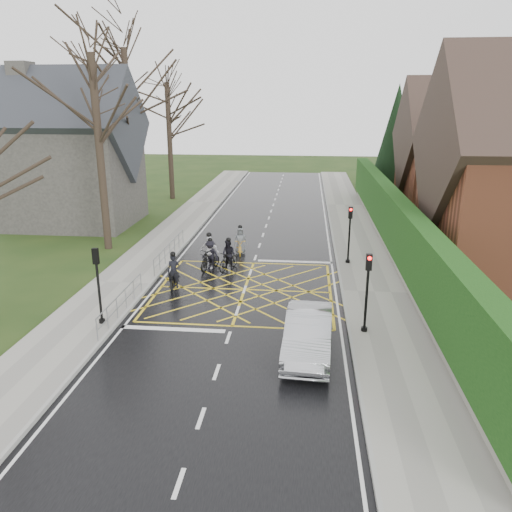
% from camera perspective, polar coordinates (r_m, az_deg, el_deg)
% --- Properties ---
extents(ground, '(120.00, 120.00, 0.00)m').
position_cam_1_polar(ground, '(23.53, -1.32, -3.87)').
color(ground, black).
rests_on(ground, ground).
extents(road, '(9.00, 80.00, 0.01)m').
position_cam_1_polar(road, '(23.53, -1.32, -3.86)').
color(road, black).
rests_on(road, ground).
extents(sidewalk_right, '(3.00, 80.00, 0.15)m').
position_cam_1_polar(sidewalk_right, '(23.57, 13.36, -4.13)').
color(sidewalk_right, gray).
rests_on(sidewalk_right, ground).
extents(sidewalk_left, '(3.00, 80.00, 0.15)m').
position_cam_1_polar(sidewalk_left, '(24.92, -15.16, -3.07)').
color(sidewalk_left, gray).
rests_on(sidewalk_left, ground).
extents(stone_wall, '(0.50, 38.00, 0.70)m').
position_cam_1_polar(stone_wall, '(29.37, 15.35, 0.58)').
color(stone_wall, slate).
rests_on(stone_wall, ground).
extents(hedge, '(0.90, 38.00, 2.80)m').
position_cam_1_polar(hedge, '(28.93, 15.63, 3.90)').
color(hedge, black).
rests_on(hedge, stone_wall).
extents(house_far, '(9.80, 8.80, 10.30)m').
position_cam_1_polar(house_far, '(41.74, 22.86, 10.32)').
color(house_far, brown).
rests_on(house_far, ground).
extents(conifer, '(4.60, 4.60, 10.00)m').
position_cam_1_polar(conifer, '(48.55, 15.64, 12.59)').
color(conifer, black).
rests_on(conifer, ground).
extents(church, '(8.80, 7.80, 11.00)m').
position_cam_1_polar(church, '(37.65, -20.25, 10.85)').
color(church, '#2D2B28').
rests_on(church, ground).
extents(tree_near, '(9.24, 9.24, 11.44)m').
position_cam_1_polar(tree_near, '(30.14, -17.81, 15.42)').
color(tree_near, black).
rests_on(tree_near, ground).
extents(tree_mid, '(10.08, 10.08, 12.48)m').
position_cam_1_polar(tree_mid, '(37.96, -14.49, 17.02)').
color(tree_mid, black).
rests_on(tree_mid, ground).
extents(tree_far, '(8.40, 8.40, 10.40)m').
position_cam_1_polar(tree_far, '(45.40, -9.97, 15.45)').
color(tree_far, black).
rests_on(tree_far, ground).
extents(railing_south, '(0.05, 5.04, 1.03)m').
position_cam_1_polar(railing_south, '(21.16, -15.16, -4.72)').
color(railing_south, slate).
rests_on(railing_south, ground).
extents(railing_north, '(0.05, 6.04, 1.03)m').
position_cam_1_polar(railing_north, '(27.89, -9.83, 1.01)').
color(railing_north, slate).
rests_on(railing_north, ground).
extents(traffic_light_ne, '(0.24, 0.31, 3.21)m').
position_cam_1_polar(traffic_light_ne, '(26.95, 10.61, 2.32)').
color(traffic_light_ne, black).
rests_on(traffic_light_ne, ground).
extents(traffic_light_se, '(0.24, 0.31, 3.21)m').
position_cam_1_polar(traffic_light_se, '(18.99, 12.54, -4.24)').
color(traffic_light_se, black).
rests_on(traffic_light_se, ground).
extents(traffic_light_sw, '(0.24, 0.31, 3.21)m').
position_cam_1_polar(traffic_light_sw, '(20.16, -17.54, -3.37)').
color(traffic_light_sw, black).
rests_on(traffic_light_sw, ground).
extents(cyclist_rear, '(0.91, 1.93, 1.80)m').
position_cam_1_polar(cyclist_rear, '(23.81, -9.40, -2.34)').
color(cyclist_rear, black).
rests_on(cyclist_rear, ground).
extents(cyclist_back, '(1.16, 1.79, 1.74)m').
position_cam_1_polar(cyclist_back, '(26.11, -3.16, -0.19)').
color(cyclist_back, black).
rests_on(cyclist_back, ground).
extents(cyclist_mid, '(1.23, 1.86, 1.71)m').
position_cam_1_polar(cyclist_mid, '(26.27, -5.24, -0.20)').
color(cyclist_mid, black).
rests_on(cyclist_mid, ground).
extents(cyclist_front, '(1.13, 2.03, 1.96)m').
position_cam_1_polar(cyclist_front, '(26.35, -5.35, 0.08)').
color(cyclist_front, black).
rests_on(cyclist_front, ground).
extents(cyclist_lead, '(0.86, 1.83, 1.71)m').
position_cam_1_polar(cyclist_lead, '(28.80, -1.82, 1.38)').
color(cyclist_lead, gold).
rests_on(cyclist_lead, ground).
extents(car, '(1.81, 4.62, 1.50)m').
position_cam_1_polar(car, '(17.67, 5.99, -8.83)').
color(car, '#A9ABB1').
rests_on(car, ground).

